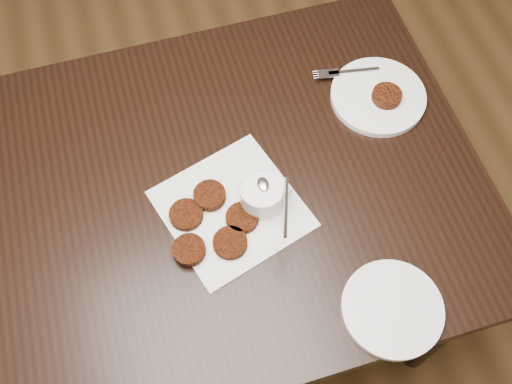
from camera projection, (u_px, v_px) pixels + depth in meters
floor at (227, 352)px, 1.81m from camera, size 4.00×4.00×0.00m
table at (186, 263)px, 1.55m from camera, size 1.35×0.87×0.75m
napkin at (232, 209)px, 1.21m from camera, size 0.33×0.33×0.00m
sauce_ramekin at (262, 187)px, 1.16m from camera, size 0.13×0.13×0.13m
patty_cluster at (207, 222)px, 1.18m from camera, size 0.25×0.25×0.02m
plate_with_patty at (379, 94)px, 1.33m from camera, size 0.25×0.25×0.03m
plate_empty at (392, 309)px, 1.10m from camera, size 0.23×0.23×0.01m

